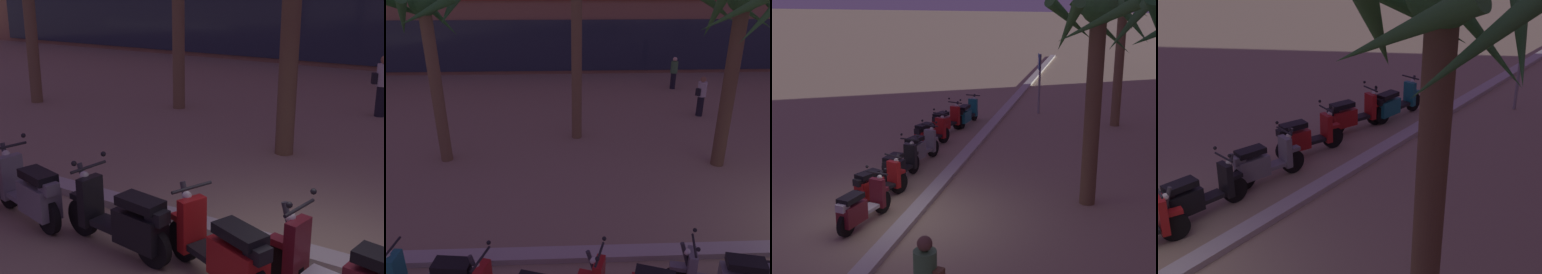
{
  "view_description": "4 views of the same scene",
  "coord_description": "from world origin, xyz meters",
  "views": [
    {
      "loc": [
        1.63,
        -5.25,
        3.27
      ],
      "look_at": [
        -2.38,
        1.15,
        1.01
      ],
      "focal_mm": 47.57,
      "sensor_mm": 36.0,
      "label": 1
    },
    {
      "loc": [
        -6.44,
        -5.34,
        4.9
      ],
      "look_at": [
        -6.04,
        4.12,
        0.89
      ],
      "focal_mm": 34.32,
      "sensor_mm": 36.0,
      "label": 2
    },
    {
      "loc": [
        10.56,
        4.33,
        5.02
      ],
      "look_at": [
        -2.2,
        0.93,
        1.36
      ],
      "focal_mm": 51.26,
      "sensor_mm": 36.0,
      "label": 3
    },
    {
      "loc": [
        3.01,
        6.65,
        5.4
      ],
      "look_at": [
        -5.02,
        0.53,
        0.99
      ],
      "focal_mm": 50.49,
      "sensor_mm": 36.0,
      "label": 4
    }
  ],
  "objects": [
    {
      "name": "palm_tree_by_mall_entrance",
      "position": [
        -9.94,
        4.65,
        3.58
      ],
      "size": [
        1.97,
        1.98,
        4.81
      ],
      "color": "olive",
      "rests_on": "ground"
    },
    {
      "name": "palm_tree_near_sign",
      "position": [
        -1.99,
        4.04,
        3.71
      ],
      "size": [
        2.36,
        2.41,
        5.0
      ],
      "color": "brown",
      "rests_on": "ground"
    },
    {
      "name": "pedestrian_strolling_near_curb",
      "position": [
        -1.07,
        8.21,
        0.83
      ],
      "size": [
        0.45,
        0.38,
        1.58
      ],
      "color": "black",
      "rests_on": "ground"
    },
    {
      "name": "pedestrian_window_shopping",
      "position": [
        -1.0,
        12.22,
        0.82
      ],
      "size": [
        0.34,
        0.34,
        1.56
      ],
      "color": "black",
      "rests_on": "ground"
    }
  ]
}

